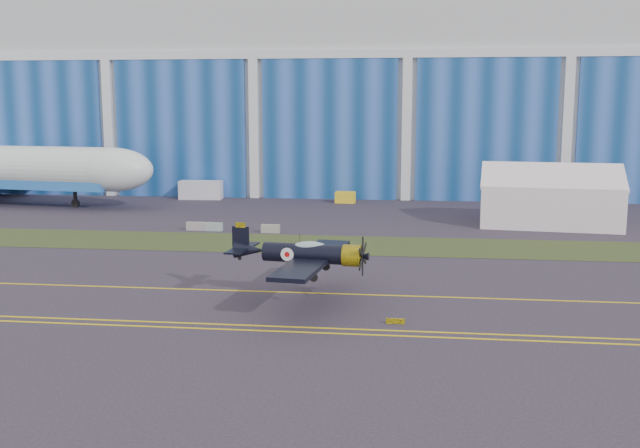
# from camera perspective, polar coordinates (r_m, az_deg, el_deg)

# --- Properties ---
(ground) EXTENTS (260.00, 260.00, 0.00)m
(ground) POSITION_cam_1_polar(r_m,az_deg,el_deg) (63.87, -14.15, -3.58)
(ground) COLOR #352D39
(ground) RESTS_ON ground
(grass_median) EXTENTS (260.00, 10.00, 0.02)m
(grass_median) POSITION_cam_1_polar(r_m,az_deg,el_deg) (76.81, -10.41, -1.29)
(grass_median) COLOR #475128
(grass_median) RESTS_ON ground
(hangar) EXTENTS (220.00, 45.70, 30.00)m
(hangar) POSITION_cam_1_polar(r_m,az_deg,el_deg) (131.79, -3.01, 9.72)
(hangar) COLOR silver
(hangar) RESTS_ON ground
(taxiway_centreline) EXTENTS (200.00, 0.20, 0.02)m
(taxiway_centreline) POSITION_cam_1_polar(r_m,az_deg,el_deg) (59.37, -15.89, -4.61)
(taxiway_centreline) COLOR yellow
(taxiway_centreline) RESTS_ON ground
(edge_line_near) EXTENTS (80.00, 0.20, 0.02)m
(edge_line_near) POSITION_cam_1_polar(r_m,az_deg,el_deg) (51.06, -20.03, -7.08)
(edge_line_near) COLOR yellow
(edge_line_near) RESTS_ON ground
(edge_line_far) EXTENTS (80.00, 0.20, 0.02)m
(edge_line_far) POSITION_cam_1_polar(r_m,az_deg,el_deg) (51.92, -19.53, -6.78)
(edge_line_far) COLOR yellow
(edge_line_far) RESTS_ON ground
(guard_board_right) EXTENTS (1.20, 0.15, 0.35)m
(guard_board_right) POSITION_cam_1_polar(r_m,az_deg,el_deg) (48.01, 5.76, -7.37)
(guard_board_right) COLOR yellow
(guard_board_right) RESTS_ON ground
(warbird) EXTENTS (12.48, 14.45, 3.92)m
(warbird) POSITION_cam_1_polar(r_m,az_deg,el_deg) (51.81, -1.22, -2.25)
(warbird) COLOR black
(warbird) RESTS_ON ground
(tent) EXTENTS (16.56, 12.95, 7.14)m
(tent) POSITION_cam_1_polar(r_m,az_deg,el_deg) (89.62, 17.12, 2.25)
(tent) COLOR white
(tent) RESTS_ON ground
(shipping_container) EXTENTS (6.21, 2.75, 2.64)m
(shipping_container) POSITION_cam_1_polar(r_m,az_deg,el_deg) (109.81, -9.07, 2.58)
(shipping_container) COLOR silver
(shipping_container) RESTS_ON ground
(tug) EXTENTS (2.83, 1.93, 1.56)m
(tug) POSITION_cam_1_polar(r_m,az_deg,el_deg) (104.39, 1.94, 2.05)
(tug) COLOR yellow
(tug) RESTS_ON ground
(barrier_a) EXTENTS (2.02, 0.66, 0.90)m
(barrier_a) POSITION_cam_1_polar(r_m,az_deg,el_deg) (83.09, -9.46, -0.17)
(barrier_a) COLOR gray
(barrier_a) RESTS_ON ground
(barrier_b) EXTENTS (2.03, 0.70, 0.90)m
(barrier_b) POSITION_cam_1_polar(r_m,az_deg,el_deg) (82.44, -8.13, -0.21)
(barrier_b) COLOR #8B9C9A
(barrier_b) RESTS_ON ground
(barrier_c) EXTENTS (2.00, 0.61, 0.90)m
(barrier_c) POSITION_cam_1_polar(r_m,az_deg,el_deg) (80.52, -3.80, -0.36)
(barrier_c) COLOR gray
(barrier_c) RESTS_ON ground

